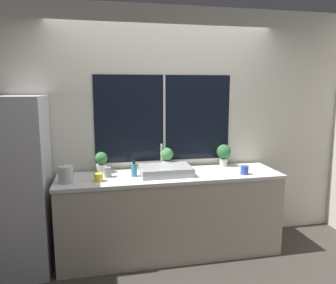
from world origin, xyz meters
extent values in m
plane|color=#38332D|center=(0.00, 0.00, 0.00)|extent=(14.00, 14.00, 0.00)
cube|color=beige|center=(0.00, 0.67, 1.35)|extent=(8.00, 0.06, 2.70)
cube|color=black|center=(0.00, 0.64, 1.46)|extent=(1.56, 0.01, 0.97)
cube|color=beige|center=(0.00, 0.63, 1.46)|extent=(0.02, 0.01, 0.97)
cube|color=beige|center=(0.00, 0.63, 0.96)|extent=(1.62, 0.04, 0.03)
cube|color=beige|center=(2.25, 1.50, 1.35)|extent=(0.06, 7.00, 2.70)
cube|color=#B2A893|center=(0.00, 0.30, 0.43)|extent=(2.35, 0.60, 0.86)
cube|color=silver|center=(0.00, 0.30, 0.88)|extent=(2.38, 0.63, 0.03)
cube|color=#B7B7BC|center=(-1.60, 0.31, 0.87)|extent=(0.74, 0.65, 1.74)
cube|color=#ADADB2|center=(-0.05, 0.30, 0.94)|extent=(0.54, 0.38, 0.09)
cylinder|color=#B7B7BC|center=(-0.05, 0.52, 0.91)|extent=(0.04, 0.04, 0.03)
cylinder|color=#B7B7BC|center=(-0.05, 0.52, 1.06)|extent=(0.02, 0.02, 0.26)
cylinder|color=silver|center=(-0.72, 0.53, 0.94)|extent=(0.11, 0.11, 0.09)
sphere|color=#387A3D|center=(-0.72, 0.53, 1.06)|extent=(0.13, 0.13, 0.13)
cylinder|color=silver|center=(0.01, 0.53, 0.95)|extent=(0.12, 0.12, 0.10)
sphere|color=#478E4C|center=(0.01, 0.53, 1.07)|extent=(0.15, 0.15, 0.15)
cylinder|color=silver|center=(0.69, 0.53, 0.94)|extent=(0.09, 0.09, 0.09)
sphere|color=#2D6638|center=(0.69, 0.53, 1.07)|extent=(0.17, 0.17, 0.17)
cylinder|color=teal|center=(-0.39, 0.30, 0.96)|extent=(0.06, 0.06, 0.13)
cylinder|color=black|center=(-0.39, 0.30, 1.05)|extent=(0.03, 0.03, 0.04)
cylinder|color=#3351AD|center=(0.77, 0.13, 0.95)|extent=(0.08, 0.08, 0.09)
cylinder|color=gold|center=(-0.75, 0.19, 0.94)|extent=(0.09, 0.09, 0.08)
cylinder|color=gray|center=(-0.66, 0.33, 0.95)|extent=(0.07, 0.07, 0.10)
cylinder|color=#B2B2B7|center=(-1.06, 0.20, 0.98)|extent=(0.14, 0.14, 0.17)
cone|color=#B2B2B7|center=(-1.06, 0.20, 1.07)|extent=(0.12, 0.12, 0.02)
camera|label=1|loc=(-0.73, -3.00, 1.82)|focal=35.00mm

